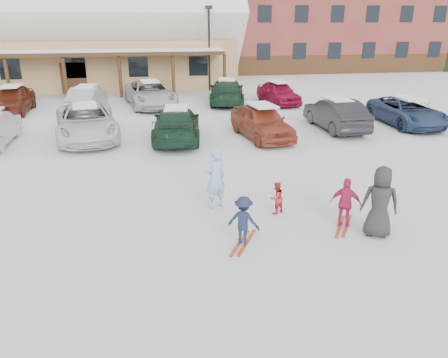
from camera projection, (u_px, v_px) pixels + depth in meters
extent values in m
plane|color=white|center=(219.00, 228.00, 11.46)|extent=(160.00, 160.00, 0.00)
cube|color=tan|center=(57.00, 62.00, 35.36)|extent=(28.00, 10.00, 3.60)
cube|color=#422814|center=(37.00, 54.00, 29.24)|extent=(25.20, 2.60, 0.25)
cube|color=white|center=(50.00, 13.00, 34.06)|extent=(29.12, 9.69, 9.69)
cube|color=maroon|center=(312.00, 9.00, 46.96)|extent=(24.00, 14.00, 12.00)
cube|color=maroon|center=(168.00, 24.00, 45.12)|extent=(7.00, 12.60, 9.00)
cube|color=#422814|center=(333.00, 64.00, 42.30)|extent=(24.00, 0.10, 1.80)
cylinder|color=black|center=(209.00, 51.00, 32.19)|extent=(0.16, 0.16, 5.76)
cube|color=black|center=(209.00, 7.00, 31.14)|extent=(0.50, 0.25, 0.25)
cylinder|color=black|center=(213.00, 58.00, 52.88)|extent=(0.60, 0.60, 1.08)
cone|color=black|center=(212.00, 18.00, 51.29)|extent=(3.96, 3.96, 8.10)
cylinder|color=black|center=(416.00, 53.00, 58.95)|extent=(0.60, 0.60, 1.38)
cone|color=black|center=(422.00, 6.00, 56.91)|extent=(5.06, 5.06, 10.35)
imported|color=#8EAECF|center=(215.00, 178.00, 12.41)|extent=(0.78, 0.66, 1.80)
imported|color=red|center=(276.00, 198.00, 12.19)|extent=(0.56, 0.52, 0.93)
imported|color=#19213D|center=(243.00, 221.00, 10.49)|extent=(0.92, 0.79, 1.24)
cube|color=#A23F17|center=(243.00, 243.00, 10.70)|extent=(0.85, 1.32, 0.03)
imported|color=#BF2350|center=(346.00, 203.00, 11.31)|extent=(0.85, 0.70, 1.36)
cube|color=#A23F17|center=(343.00, 226.00, 11.54)|extent=(0.91, 1.29, 0.03)
imported|color=#27282A|center=(380.00, 202.00, 10.78)|extent=(1.05, 0.88, 1.83)
imported|color=silver|center=(86.00, 122.00, 19.64)|extent=(3.48, 5.95, 1.55)
imported|color=#143321|center=(177.00, 124.00, 19.49)|extent=(2.49, 5.19, 1.46)
imported|color=#953C26|center=(262.00, 121.00, 19.83)|extent=(2.48, 4.68, 1.52)
imported|color=black|center=(336.00, 114.00, 21.32)|extent=(1.78, 4.65, 1.51)
imported|color=navy|center=(407.00, 112.00, 22.21)|extent=(2.32, 4.99, 1.38)
imported|color=maroon|center=(13.00, 100.00, 25.04)|extent=(1.90, 4.55, 1.54)
imported|color=#9C9DA1|center=(87.00, 98.00, 25.88)|extent=(1.95, 4.43, 1.41)
imported|color=#BCBCBC|center=(150.00, 94.00, 26.85)|extent=(3.52, 5.98, 1.56)
imported|color=#163521|center=(227.00, 92.00, 27.75)|extent=(2.99, 5.53, 1.52)
imported|color=maroon|center=(279.00, 93.00, 27.70)|extent=(2.28, 4.35, 1.41)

